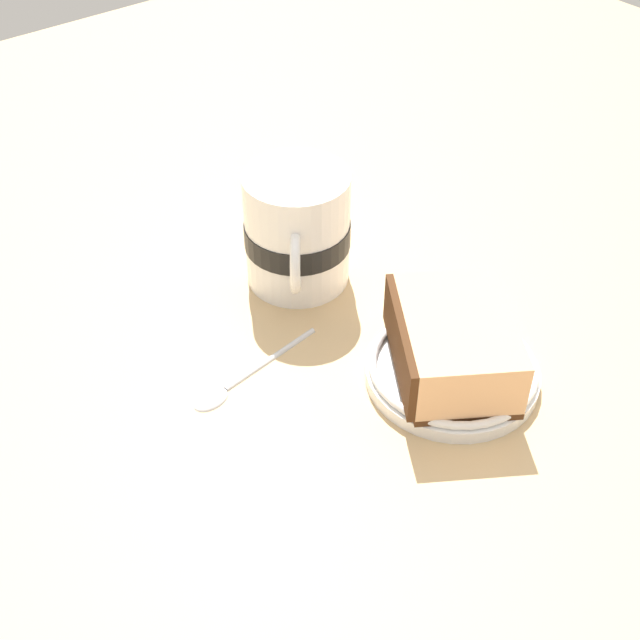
{
  "coord_description": "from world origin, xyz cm",
  "views": [
    {
      "loc": [
        -35.6,
        35.01,
        47.48
      ],
      "look_at": [
        3.55,
        3.6,
        3.0
      ],
      "focal_mm": 47.65,
      "sensor_mm": 36.0,
      "label": 1
    }
  ],
  "objects": [
    {
      "name": "ground_plane",
      "position": [
        0.0,
        0.0,
        -1.17
      ],
      "size": [
        154.38,
        154.38,
        2.35
      ],
      "primitive_type": "cube",
      "color": "tan"
    },
    {
      "name": "small_plate",
      "position": [
        -5.59,
        -2.25,
        0.87
      ],
      "size": [
        13.55,
        13.55,
        1.76
      ],
      "color": "white",
      "rests_on": "ground_plane"
    },
    {
      "name": "cake_slice",
      "position": [
        -5.44,
        -2.03,
        3.66
      ],
      "size": [
        14.37,
        13.56,
        5.07
      ],
      "color": "#472814",
      "rests_on": "small_plate"
    },
    {
      "name": "tea_mug",
      "position": [
        11.93,
        -0.62,
        5.23
      ],
      "size": [
        10.47,
        9.46,
        10.45
      ],
      "color": "white",
      "rests_on": "ground_plane"
    },
    {
      "name": "teaspoon",
      "position": [
        4.47,
        11.67,
        0.35
      ],
      "size": [
        2.68,
        12.6,
        0.8
      ],
      "color": "silver",
      "rests_on": "ground_plane"
    }
  ]
}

